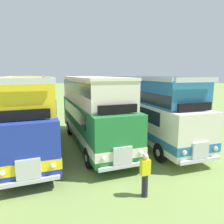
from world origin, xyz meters
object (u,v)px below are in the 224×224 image
at_px(bus_eighth_in_row, 93,108).
at_px(marshal_person, 145,175).
at_px(bus_seventh_in_row, 29,113).
at_px(bus_ninth_in_row, 148,107).

xyz_separation_m(bus_eighth_in_row, marshal_person, (0.42, -6.58, -1.58)).
height_order(bus_seventh_in_row, bus_eighth_in_row, bus_seventh_in_row).
bearing_deg(bus_seventh_in_row, marshal_person, -56.67).
relative_size(bus_seventh_in_row, bus_ninth_in_row, 0.96).
height_order(bus_eighth_in_row, bus_ninth_in_row, bus_ninth_in_row).
bearing_deg(bus_eighth_in_row, marshal_person, -86.36).
xyz_separation_m(bus_seventh_in_row, bus_eighth_in_row, (3.93, -0.03, 0.11)).
bearing_deg(bus_ninth_in_row, bus_seventh_in_row, 178.05).
height_order(bus_ninth_in_row, marshal_person, bus_ninth_in_row).
distance_m(bus_ninth_in_row, marshal_person, 7.40).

